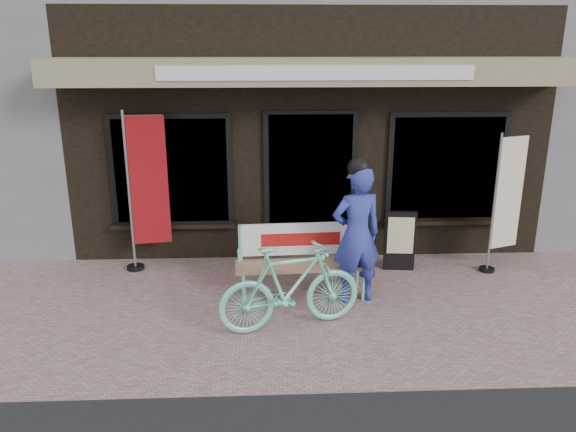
{
  "coord_description": "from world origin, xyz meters",
  "views": [
    {
      "loc": [
        -0.69,
        -5.96,
        3.13
      ],
      "look_at": [
        -0.38,
        0.7,
        1.05
      ],
      "focal_mm": 35.0,
      "sensor_mm": 36.0,
      "label": 1
    }
  ],
  "objects_px": {
    "bench": "(302,254)",
    "menu_stand": "(400,240)",
    "nobori_red": "(146,190)",
    "nobori_cream": "(506,201)",
    "bicycle": "(290,287)",
    "person": "(357,232)"
  },
  "relations": [
    {
      "from": "bicycle",
      "to": "menu_stand",
      "type": "relative_size",
      "value": 1.92
    },
    {
      "from": "bench",
      "to": "menu_stand",
      "type": "relative_size",
      "value": 1.97
    },
    {
      "from": "nobori_red",
      "to": "nobori_cream",
      "type": "bearing_deg",
      "value": -11.96
    },
    {
      "from": "nobori_red",
      "to": "nobori_cream",
      "type": "distance_m",
      "value": 4.99
    },
    {
      "from": "bench",
      "to": "person",
      "type": "bearing_deg",
      "value": -22.82
    },
    {
      "from": "bicycle",
      "to": "nobori_red",
      "type": "relative_size",
      "value": 0.73
    },
    {
      "from": "bench",
      "to": "nobori_cream",
      "type": "relative_size",
      "value": 0.86
    },
    {
      "from": "person",
      "to": "nobori_cream",
      "type": "distance_m",
      "value": 2.41
    },
    {
      "from": "nobori_red",
      "to": "person",
      "type": "bearing_deg",
      "value": -32.05
    },
    {
      "from": "nobori_cream",
      "to": "bench",
      "type": "bearing_deg",
      "value": 173.48
    },
    {
      "from": "bicycle",
      "to": "nobori_red",
      "type": "height_order",
      "value": "nobori_red"
    },
    {
      "from": "bench",
      "to": "nobori_cream",
      "type": "xyz_separation_m",
      "value": [
        2.88,
        0.67,
        0.48
      ]
    },
    {
      "from": "bench",
      "to": "nobori_cream",
      "type": "bearing_deg",
      "value": 10.39
    },
    {
      "from": "nobori_red",
      "to": "menu_stand",
      "type": "height_order",
      "value": "nobori_red"
    },
    {
      "from": "bench",
      "to": "nobori_red",
      "type": "distance_m",
      "value": 2.38
    },
    {
      "from": "bicycle",
      "to": "nobori_cream",
      "type": "bearing_deg",
      "value": -77.68
    },
    {
      "from": "nobori_red",
      "to": "nobori_cream",
      "type": "relative_size",
      "value": 1.15
    },
    {
      "from": "nobori_red",
      "to": "nobori_cream",
      "type": "xyz_separation_m",
      "value": [
        4.98,
        -0.26,
        -0.15
      ]
    },
    {
      "from": "nobori_cream",
      "to": "nobori_red",
      "type": "bearing_deg",
      "value": 157.28
    },
    {
      "from": "person",
      "to": "nobori_red",
      "type": "height_order",
      "value": "nobori_red"
    },
    {
      "from": "bench",
      "to": "menu_stand",
      "type": "xyz_separation_m",
      "value": [
        1.44,
        0.72,
        -0.09
      ]
    },
    {
      "from": "nobori_red",
      "to": "bicycle",
      "type": "bearing_deg",
      "value": -52.89
    }
  ]
}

